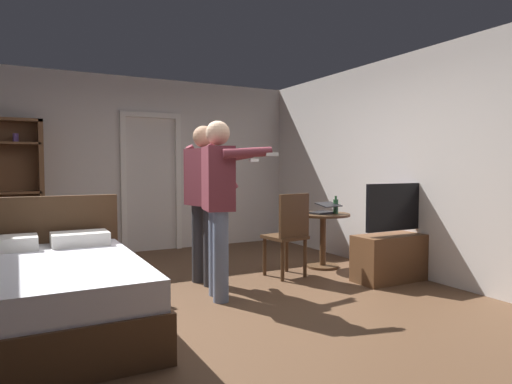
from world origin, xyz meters
TOP-DOWN VIEW (x-y plane):
  - ground_plane at (0.00, 0.00)m, footprint 6.58×6.58m
  - wall_back at (0.00, 3.05)m, footprint 5.13×0.12m
  - wall_right at (2.50, 0.00)m, footprint 0.12×6.23m
  - doorway_frame at (0.14, 2.97)m, footprint 0.93×0.08m
  - bed at (-1.48, -0.04)m, footprint 1.38×1.99m
  - bookshelf at (-1.78, 2.83)m, footprint 0.84×0.32m
  - tv_flatscreen at (2.14, -0.13)m, footprint 1.05×0.40m
  - side_table at (1.78, 0.79)m, footprint 0.69×0.69m
  - laptop at (1.76, 0.75)m, footprint 0.39×0.39m
  - bottle_on_table at (1.92, 0.71)m, footprint 0.06×0.06m
  - wooden_chair at (1.11, 0.54)m, footprint 0.47×0.47m
  - person_blue_shirt at (0.06, 0.15)m, footprint 0.64×0.67m
  - person_striped_shirt at (0.14, 0.74)m, footprint 0.78×0.60m
  - suitcase_dark at (-1.18, 1.73)m, footprint 0.54×0.40m
  - suitcase_small at (-1.18, 1.68)m, footprint 0.55×0.37m

SIDE VIEW (x-z plane):
  - ground_plane at x=0.00m, z-range 0.00..0.00m
  - suitcase_dark at x=-1.18m, z-range 0.00..0.40m
  - suitcase_small at x=-1.18m, z-range 0.00..0.47m
  - bed at x=-1.48m, z-range -0.21..0.81m
  - tv_flatscreen at x=2.14m, z-range -0.23..0.89m
  - side_table at x=1.78m, z-range 0.13..0.83m
  - wooden_chair at x=1.11m, z-range 0.05..1.04m
  - laptop at x=1.76m, z-range 0.68..0.83m
  - bottle_on_table at x=1.92m, z-range 0.68..0.91m
  - person_blue_shirt at x=0.06m, z-range 0.14..1.89m
  - person_striped_shirt at x=0.14m, z-range 0.14..1.89m
  - bookshelf at x=-1.78m, z-range 0.07..2.00m
  - doorway_frame at x=0.14m, z-range 0.16..2.29m
  - wall_back at x=0.00m, z-range 0.00..2.65m
  - wall_right at x=2.50m, z-range 0.00..2.65m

